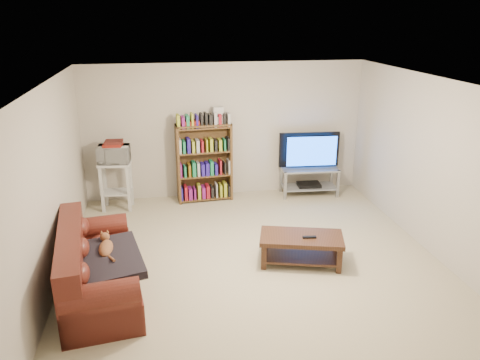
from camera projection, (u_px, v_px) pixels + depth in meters
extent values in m
plane|color=beige|center=(252.00, 257.00, 6.47)|extent=(5.00, 5.00, 0.00)
plane|color=white|center=(254.00, 82.00, 5.66)|extent=(5.00, 5.00, 0.00)
plane|color=beige|center=(225.00, 131.00, 8.38)|extent=(5.00, 0.00, 5.00)
plane|color=beige|center=(314.00, 275.00, 3.74)|extent=(5.00, 0.00, 5.00)
plane|color=beige|center=(51.00, 187.00, 5.66)|extent=(0.00, 5.00, 5.00)
plane|color=beige|center=(430.00, 165.00, 6.47)|extent=(0.00, 5.00, 5.00)
cube|color=#5B2017|center=(101.00, 279.00, 5.58)|extent=(1.08, 2.03, 0.37)
cube|color=#5B2017|center=(73.00, 265.00, 5.42)|extent=(0.51, 1.96, 0.81)
cube|color=#5B2017|center=(102.00, 316.00, 4.80)|extent=(0.82, 0.34, 0.49)
cube|color=#5B2017|center=(98.00, 243.00, 6.33)|extent=(0.82, 0.34, 0.49)
cube|color=black|center=(107.00, 260.00, 5.39)|extent=(0.94, 1.11, 0.18)
cube|color=#382013|center=(302.00, 238.00, 6.21)|extent=(1.20, 0.82, 0.06)
cube|color=#382013|center=(301.00, 256.00, 6.30)|extent=(1.08, 0.74, 0.03)
cube|color=#382013|center=(264.00, 257.00, 6.12)|extent=(0.09, 0.09, 0.34)
cube|color=#382013|center=(339.00, 261.00, 6.03)|extent=(0.09, 0.09, 0.34)
cube|color=#382013|center=(265.00, 242.00, 6.52)|extent=(0.09, 0.09, 0.34)
cube|color=#382013|center=(336.00, 246.00, 6.43)|extent=(0.09, 0.09, 0.34)
cube|color=black|center=(309.00, 237.00, 6.14)|extent=(0.18, 0.07, 0.02)
cube|color=#999EA3|center=(310.00, 169.00, 8.55)|extent=(1.06, 0.53, 0.03)
cube|color=#999EA3|center=(309.00, 187.00, 8.67)|extent=(1.01, 0.51, 0.02)
cube|color=gray|center=(285.00, 186.00, 8.40)|extent=(0.05, 0.05, 0.52)
cube|color=gray|center=(338.00, 184.00, 8.49)|extent=(0.05, 0.05, 0.52)
cube|color=gray|center=(281.00, 178.00, 8.78)|extent=(0.05, 0.05, 0.52)
cube|color=gray|center=(331.00, 177.00, 8.87)|extent=(0.05, 0.05, 0.52)
imported|color=black|center=(311.00, 151.00, 8.44)|extent=(1.12, 0.22, 0.64)
cube|color=black|center=(309.00, 185.00, 8.66)|extent=(0.43, 0.32, 0.06)
cube|color=brown|center=(178.00, 165.00, 8.14)|extent=(0.06, 0.30, 1.40)
cube|color=brown|center=(230.00, 161.00, 8.35)|extent=(0.06, 0.30, 1.40)
cube|color=brown|center=(203.00, 125.00, 8.02)|extent=(0.98, 0.37, 0.03)
cube|color=maroon|center=(191.00, 123.00, 7.95)|extent=(0.29, 0.23, 0.08)
cube|color=silver|center=(115.00, 164.00, 7.82)|extent=(0.55, 0.42, 0.04)
cube|color=silver|center=(117.00, 192.00, 7.99)|extent=(0.50, 0.38, 0.03)
cube|color=silver|center=(102.00, 190.00, 7.80)|extent=(0.05, 0.05, 0.79)
cube|color=silver|center=(129.00, 190.00, 7.84)|extent=(0.05, 0.05, 0.79)
cube|color=silver|center=(105.00, 184.00, 8.08)|extent=(0.05, 0.05, 0.79)
cube|color=silver|center=(131.00, 183.00, 8.12)|extent=(0.05, 0.05, 0.79)
imported|color=silver|center=(114.00, 154.00, 7.77)|extent=(0.54, 0.39, 0.28)
cube|color=maroon|center=(113.00, 145.00, 7.71)|extent=(0.33, 0.29, 0.05)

